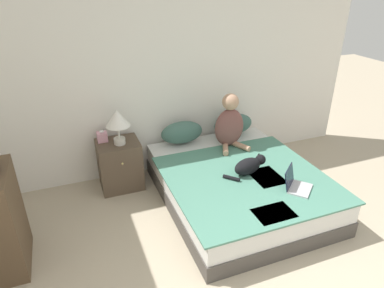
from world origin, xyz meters
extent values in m
cube|color=white|center=(0.00, 3.16, 1.27)|extent=(5.34, 0.05, 2.55)
cube|color=#4C4742|center=(0.42, 2.06, 0.09)|extent=(1.67, 2.06, 0.18)
cube|color=silver|center=(0.42, 2.06, 0.29)|extent=(1.64, 2.03, 0.22)
cube|color=#4C8470|center=(0.42, 1.86, 0.41)|extent=(1.72, 1.65, 0.02)
cube|color=#5B9384|center=(0.35, 1.22, 0.42)|extent=(0.38, 0.27, 0.01)
cube|color=#5B9384|center=(0.64, 1.80, 0.42)|extent=(0.32, 0.40, 0.01)
ellipsoid|color=#42665B|center=(0.05, 2.94, 0.57)|extent=(0.56, 0.25, 0.30)
ellipsoid|color=#42665B|center=(0.80, 2.94, 0.57)|extent=(0.56, 0.25, 0.30)
ellipsoid|color=brown|center=(0.59, 2.65, 0.68)|extent=(0.39, 0.21, 0.50)
sphere|color=tan|center=(0.59, 2.65, 1.02)|extent=(0.21, 0.21, 0.21)
cylinder|color=tan|center=(0.48, 2.51, 0.46)|extent=(0.18, 0.28, 0.07)
cylinder|color=tan|center=(0.70, 2.51, 0.46)|extent=(0.18, 0.28, 0.07)
ellipsoid|color=black|center=(0.47, 1.94, 0.51)|extent=(0.38, 0.26, 0.18)
sphere|color=black|center=(0.66, 1.98, 0.54)|extent=(0.12, 0.12, 0.12)
cone|color=black|center=(0.65, 2.01, 0.59)|extent=(0.05, 0.05, 0.05)
cone|color=black|center=(0.66, 1.95, 0.59)|extent=(0.05, 0.05, 0.05)
cylinder|color=black|center=(0.24, 1.89, 0.44)|extent=(0.16, 0.17, 0.04)
cube|color=#B7B7BC|center=(0.82, 1.46, 0.43)|extent=(0.35, 0.34, 0.02)
cube|color=black|center=(0.74, 1.55, 0.54)|extent=(0.25, 0.22, 0.20)
cube|color=brown|center=(-0.80, 2.86, 0.31)|extent=(0.51, 0.44, 0.61)
sphere|color=tan|center=(-0.80, 2.63, 0.44)|extent=(0.03, 0.03, 0.03)
cylinder|color=beige|center=(-0.78, 2.82, 0.65)|extent=(0.14, 0.14, 0.08)
cylinder|color=beige|center=(-0.78, 2.82, 0.77)|extent=(0.02, 0.02, 0.16)
cone|color=white|center=(-0.78, 2.82, 0.94)|extent=(0.29, 0.29, 0.20)
cube|color=#E09EB2|center=(-0.96, 2.97, 0.67)|extent=(0.12, 0.12, 0.11)
ellipsoid|color=white|center=(-0.96, 2.97, 0.74)|extent=(0.06, 0.04, 0.03)
cube|color=brown|center=(-1.99, 1.92, 0.49)|extent=(0.29, 0.62, 0.98)
camera|label=1|loc=(-1.29, -0.90, 2.44)|focal=32.00mm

